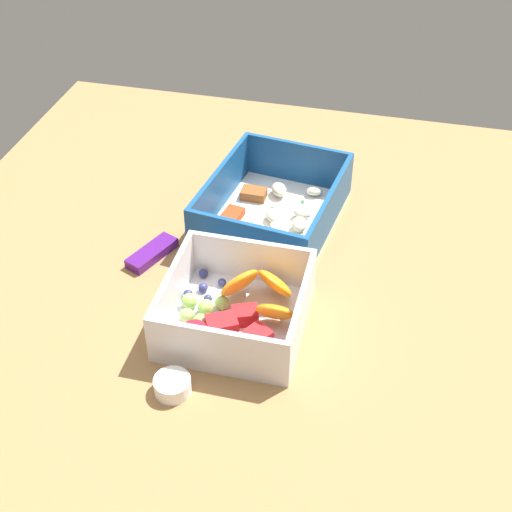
% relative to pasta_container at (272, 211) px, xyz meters
% --- Properties ---
extents(table_surface, '(0.80, 0.80, 0.02)m').
position_rel_pasta_container_xyz_m(table_surface, '(-0.08, 0.02, -0.03)').
color(table_surface, '#9E7547').
rests_on(table_surface, ground).
extents(pasta_container, '(0.21, 0.18, 0.07)m').
position_rel_pasta_container_xyz_m(pasta_container, '(0.00, 0.00, 0.00)').
color(pasta_container, white).
rests_on(pasta_container, table_surface).
extents(fruit_bowl, '(0.15, 0.15, 0.06)m').
position_rel_pasta_container_xyz_m(fruit_bowl, '(-0.18, -0.00, 0.00)').
color(fruit_bowl, white).
rests_on(fruit_bowl, table_surface).
extents(candy_bar, '(0.07, 0.05, 0.01)m').
position_rel_pasta_container_xyz_m(candy_bar, '(-0.10, 0.13, -0.01)').
color(candy_bar, '#51197A').
rests_on(candy_bar, table_surface).
extents(paper_cup_liner, '(0.04, 0.04, 0.02)m').
position_rel_pasta_container_xyz_m(paper_cup_liner, '(-0.29, 0.03, -0.01)').
color(paper_cup_liner, white).
rests_on(paper_cup_liner, table_surface).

